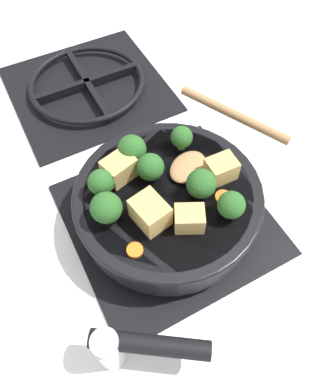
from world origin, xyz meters
The scene contains 19 objects.
ground_plane centered at (0.00, 0.00, 0.00)m, with size 2.40×2.40×0.00m, color white.
front_burner_grate centered at (0.00, 0.00, 0.01)m, with size 0.31×0.31×0.03m.
rear_burner_grate centered at (0.00, 0.36, 0.01)m, with size 0.31×0.31×0.03m.
skillet_pan centered at (0.00, 0.00, 0.06)m, with size 0.33×0.37×0.06m.
wooden_spoon centered at (0.11, 0.05, 0.09)m, with size 0.22×0.19×0.02m.
tofu_cube_center_large centered at (-0.05, 0.06, 0.10)m, with size 0.05×0.04×0.04m, color tan.
tofu_cube_near_handle centered at (-0.04, -0.03, 0.10)m, with size 0.05×0.04×0.04m, color tan.
tofu_cube_east_chunk centered at (0.08, -0.01, 0.10)m, with size 0.04×0.03×0.03m, color tan.
tofu_cube_west_chunk centered at (0.00, -0.06, 0.10)m, with size 0.04×0.03×0.03m, color tan.
broccoli_floret_near_spoon centered at (-0.08, 0.04, 0.11)m, with size 0.04×0.04×0.05m.
broccoli_floret_center_top centered at (-0.02, 0.08, 0.11)m, with size 0.04×0.04×0.05m.
broccoli_floret_east_rim centered at (-0.01, 0.03, 0.11)m, with size 0.04×0.04×0.05m.
broccoli_floret_west_rim centered at (0.06, 0.07, 0.11)m, with size 0.03×0.03×0.04m.
broccoli_floret_north_edge centered at (0.04, -0.03, 0.11)m, with size 0.04×0.04×0.05m.
broccoli_floret_south_cluster centered at (0.06, -0.08, 0.11)m, with size 0.04×0.04×0.05m.
broccoli_floret_mid_floret centered at (-0.09, 0.00, 0.11)m, with size 0.04×0.04×0.05m.
carrot_slice_orange_thin centered at (0.07, -0.05, 0.08)m, with size 0.02×0.02×0.01m, color orange.
carrot_slice_near_center centered at (-0.08, -0.06, 0.08)m, with size 0.02×0.02×0.01m, color orange.
salt_shaker centered at (-0.17, -0.15, 0.04)m, with size 0.04×0.04×0.09m.
Camera 1 is at (-0.14, -0.27, 0.54)m, focal length 35.00 mm.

